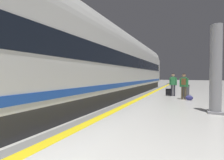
# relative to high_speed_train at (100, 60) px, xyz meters

# --- Properties ---
(safety_line_strip) EXTENTS (0.36, 80.00, 0.01)m
(safety_line_strip) POSITION_rel_high_speed_train_xyz_m (2.02, 0.87, -2.50)
(safety_line_strip) COLOR yellow
(safety_line_strip) RESTS_ON ground
(tactile_edge_band) EXTENTS (0.53, 80.00, 0.01)m
(tactile_edge_band) POSITION_rel_high_speed_train_xyz_m (1.74, 0.87, -2.50)
(tactile_edge_band) COLOR slate
(tactile_edge_band) RESTS_ON ground
(high_speed_train) EXTENTS (2.94, 29.73, 4.97)m
(high_speed_train) POSITION_rel_high_speed_train_xyz_m (0.00, 0.00, 0.00)
(high_speed_train) COLOR #38383D
(high_speed_train) RESTS_ON ground
(passenger_near) EXTENTS (0.52, 0.34, 1.68)m
(passenger_near) POSITION_rel_high_speed_train_xyz_m (4.72, 2.55, -1.50)
(passenger_near) COLOR brown
(passenger_near) RESTS_ON ground
(duffel_bag_near) EXTENTS (0.44, 0.26, 0.36)m
(duffel_bag_near) POSITION_rel_high_speed_train_xyz_m (5.05, 2.33, -2.35)
(duffel_bag_near) COLOR navy
(duffel_bag_near) RESTS_ON ground
(passenger_mid) EXTENTS (0.53, 0.22, 1.70)m
(passenger_mid) POSITION_rel_high_speed_train_xyz_m (3.95, 4.18, -1.52)
(passenger_mid) COLOR #383842
(passenger_mid) RESTS_ON ground
(suitcase_mid) EXTENTS (0.41, 0.29, 0.94)m
(suitcase_mid) POSITION_rel_high_speed_train_xyz_m (3.63, 4.02, -2.20)
(suitcase_mid) COLOR black
(suitcase_mid) RESTS_ON ground
(platform_pillar) EXTENTS (0.56, 0.56, 3.60)m
(platform_pillar) POSITION_rel_high_speed_train_xyz_m (5.98, -1.18, -0.78)
(platform_pillar) COLOR gray
(platform_pillar) RESTS_ON ground
(waste_bin) EXTENTS (0.46, 0.46, 0.91)m
(waste_bin) POSITION_rel_high_speed_train_xyz_m (4.84, 3.52, -2.04)
(waste_bin) COLOR #4C4C51
(waste_bin) RESTS_ON ground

